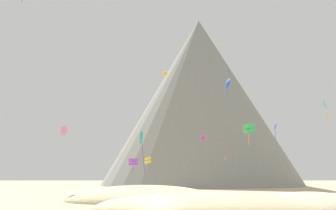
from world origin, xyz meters
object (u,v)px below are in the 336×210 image
object	(u,v)px
bush_low_patch	(267,201)
kite_cyan_low	(325,107)
kite_violet_low	(133,162)
kite_teal_low	(142,138)
kite_blue_mid	(227,83)
bush_far_right	(182,196)
kite_rainbow_low	(225,159)
kite_indigo_low	(275,128)
rock_massif	(200,101)
kite_pink_low	(64,131)
kite_yellow_low	(148,160)
kite_gold_high	(165,74)
kite_magenta_low	(203,138)
kite_green_low	(249,128)

from	to	relation	value
bush_low_patch	kite_cyan_low	bearing A→B (deg)	35.14
kite_violet_low	kite_teal_low	size ratio (longest dim) A/B	0.52
kite_cyan_low	kite_blue_mid	bearing A→B (deg)	-68.50
bush_far_right	kite_rainbow_low	size ratio (longest dim) A/B	0.81
kite_indigo_low	bush_far_right	bearing A→B (deg)	-8.56
bush_low_patch	rock_massif	bearing A→B (deg)	89.18
kite_violet_low	kite_pink_low	distance (m)	15.67
kite_yellow_low	kite_rainbow_low	size ratio (longest dim) A/B	0.88
kite_yellow_low	kite_blue_mid	xyz separation A→B (m)	(16.10, -17.87, 14.38)
kite_violet_low	kite_teal_low	bearing A→B (deg)	51.68
kite_gold_high	kite_yellow_low	world-z (taller)	kite_gold_high
kite_indigo_low	rock_massif	bearing A→B (deg)	-130.04
kite_yellow_low	kite_blue_mid	world-z (taller)	kite_blue_mid
kite_violet_low	kite_indigo_low	xyz separation A→B (m)	(28.19, 1.73, 6.78)
rock_massif	kite_rainbow_low	xyz separation A→B (m)	(-0.26, -51.62, -22.61)
bush_low_patch	kite_cyan_low	size ratio (longest dim) A/B	0.44
rock_massif	kite_cyan_low	bearing A→B (deg)	-82.43
rock_massif	kite_teal_low	bearing A→B (deg)	-102.03
kite_gold_high	kite_pink_low	distance (m)	32.26
kite_magenta_low	kite_teal_low	xyz separation A→B (m)	(-12.66, -35.02, -3.28)
bush_far_right	kite_cyan_low	world-z (taller)	kite_cyan_low
kite_magenta_low	kite_blue_mid	world-z (taller)	kite_blue_mid
kite_blue_mid	kite_cyan_low	distance (m)	22.06
kite_pink_low	kite_teal_low	bearing A→B (deg)	178.91
kite_blue_mid	kite_rainbow_low	world-z (taller)	kite_blue_mid
kite_blue_mid	rock_massif	bearing A→B (deg)	158.71
kite_magenta_low	kite_violet_low	xyz separation A→B (m)	(-15.21, -16.44, -6.11)
kite_teal_low	kite_rainbow_low	bearing A→B (deg)	-20.99
kite_teal_low	bush_far_right	bearing A→B (deg)	-47.19
kite_blue_mid	kite_rainbow_low	distance (m)	17.44
kite_pink_low	kite_cyan_low	xyz separation A→B (m)	(40.74, -7.74, 2.79)
kite_magenta_low	bush_low_patch	bearing A→B (deg)	167.41
rock_massif	kite_yellow_low	world-z (taller)	rock_massif
bush_low_patch	kite_yellow_low	distance (m)	46.54
kite_teal_low	kite_violet_low	bearing A→B (deg)	17.90
bush_low_patch	kite_green_low	distance (m)	12.16
bush_low_patch	kite_teal_low	distance (m)	19.31
rock_massif	kite_magenta_low	xyz separation A→B (m)	(-4.22, -44.21, -17.52)
bush_low_patch	kite_blue_mid	size ratio (longest dim) A/B	0.39
kite_yellow_low	kite_indigo_low	size ratio (longest dim) A/B	0.52
kite_blue_mid	kite_gold_high	bearing A→B (deg)	-157.06
kite_green_low	kite_indigo_low	bearing A→B (deg)	-50.30
kite_teal_low	kite_indigo_low	distance (m)	32.95
bush_far_right	kite_green_low	xyz separation A→B (m)	(9.49, -4.21, 9.76)
bush_low_patch	kite_pink_low	bearing A→B (deg)	151.21
kite_magenta_low	kite_pink_low	xyz separation A→B (m)	(-26.07, -26.65, -1.25)
bush_low_patch	kite_violet_low	size ratio (longest dim) A/B	0.48
rock_massif	kite_yellow_low	bearing A→B (deg)	-111.56
bush_far_right	kite_indigo_low	xyz separation A→B (m)	(19.68, 16.47, 12.31)
kite_green_low	bush_far_right	bearing A→B (deg)	41.98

